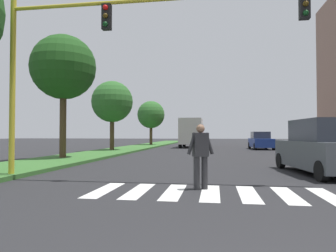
% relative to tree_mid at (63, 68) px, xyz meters
% --- Properties ---
extents(ground_plane, '(140.00, 140.00, 0.00)m').
position_rel_tree_mid_xyz_m(ground_plane, '(9.15, 15.47, -5.16)').
color(ground_plane, '#262628').
extents(crosswalk, '(7.65, 2.20, 0.01)m').
position_rel_tree_mid_xyz_m(crosswalk, '(9.15, -8.44, -5.15)').
color(crosswalk, silver).
rests_on(crosswalk, ground_plane).
extents(median_strip, '(3.58, 64.00, 0.15)m').
position_rel_tree_mid_xyz_m(median_strip, '(0.33, 13.47, -5.08)').
color(median_strip, '#386B2D').
rests_on(median_strip, ground_plane).
extents(tree_mid, '(3.60, 3.60, 6.84)m').
position_rel_tree_mid_xyz_m(tree_mid, '(0.00, 0.00, 0.00)').
color(tree_mid, '#4C3823').
rests_on(tree_mid, median_strip).
extents(tree_far, '(3.44, 3.44, 5.73)m').
position_rel_tree_mid_xyz_m(tree_far, '(-0.12, 8.62, -1.02)').
color(tree_far, '#4C3823').
rests_on(tree_far, median_strip).
extents(tree_distant, '(3.41, 3.41, 5.46)m').
position_rel_tree_mid_xyz_m(tree_distant, '(0.44, 21.73, -1.28)').
color(tree_distant, '#4C3823').
rests_on(tree_distant, median_strip).
extents(sidewalk_right, '(3.00, 64.00, 0.15)m').
position_rel_tree_mid_xyz_m(sidewalk_right, '(18.00, 13.47, -5.08)').
color(sidewalk_right, '#9E9991').
rests_on(sidewalk_right, ground_plane).
extents(traffic_light_gantry, '(10.77, 0.30, 6.00)m').
position_rel_tree_mid_xyz_m(traffic_light_gantry, '(5.12, -6.91, -0.73)').
color(traffic_light_gantry, gold).
rests_on(traffic_light_gantry, median_strip).
extents(pedestrian_performer, '(0.72, 0.39, 1.69)m').
position_rel_tree_mid_xyz_m(pedestrian_performer, '(7.99, -7.99, -4.22)').
color(pedestrian_performer, '#262628').
rests_on(pedestrian_performer, ground_plane).
extents(suv_crossing, '(2.46, 4.79, 1.97)m').
position_rel_tree_mid_xyz_m(suv_crossing, '(12.19, -4.26, -4.22)').
color(suv_crossing, '#474C51').
rests_on(suv_crossing, ground_plane).
extents(sedan_midblock, '(1.96, 4.53, 1.68)m').
position_rel_tree_mid_xyz_m(sedan_midblock, '(12.71, 14.66, -4.37)').
color(sedan_midblock, navy).
rests_on(sedan_midblock, ground_plane).
extents(truck_box_delivery, '(2.40, 6.20, 3.10)m').
position_rel_tree_mid_xyz_m(truck_box_delivery, '(5.84, 17.74, -3.52)').
color(truck_box_delivery, maroon).
rests_on(truck_box_delivery, ground_plane).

